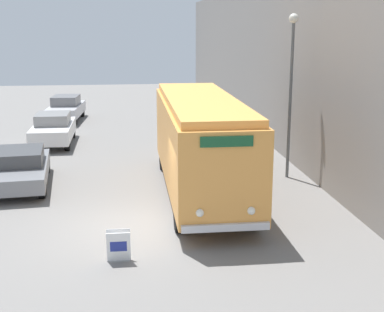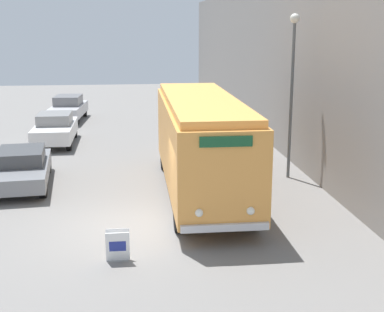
% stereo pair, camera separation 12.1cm
% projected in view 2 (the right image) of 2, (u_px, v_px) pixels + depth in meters
% --- Properties ---
extents(ground_plane, '(80.00, 80.00, 0.00)m').
position_uv_depth(ground_plane, '(130.00, 228.00, 15.86)').
color(ground_plane, slate).
extents(building_wall_right, '(0.30, 60.00, 8.07)m').
position_uv_depth(building_wall_right, '(280.00, 64.00, 25.33)').
color(building_wall_right, gray).
rests_on(building_wall_right, ground_plane).
extents(vintage_bus, '(2.51, 9.94, 3.44)m').
position_uv_depth(vintage_bus, '(201.00, 140.00, 18.65)').
color(vintage_bus, black).
rests_on(vintage_bus, ground_plane).
extents(sign_board, '(0.60, 0.31, 0.81)m').
position_uv_depth(sign_board, '(118.00, 246.00, 13.54)').
color(sign_board, gray).
rests_on(sign_board, ground_plane).
extents(streetlamp, '(0.36, 0.36, 6.27)m').
position_uv_depth(streetlamp, '(292.00, 73.00, 20.16)').
color(streetlamp, '#595E60').
rests_on(streetlamp, ground_plane).
extents(parked_car_near, '(2.37, 4.88, 1.37)m').
position_uv_depth(parked_car_near, '(22.00, 167.00, 19.87)').
color(parked_car_near, black).
rests_on(parked_car_near, ground_plane).
extents(parked_car_mid, '(1.92, 4.48, 1.56)m').
position_uv_depth(parked_car_mid, '(55.00, 129.00, 26.86)').
color(parked_car_mid, black).
rests_on(parked_car_mid, ground_plane).
extents(parked_car_far, '(2.12, 4.64, 1.57)m').
position_uv_depth(parked_car_far, '(68.00, 108.00, 33.49)').
color(parked_car_far, black).
rests_on(parked_car_far, ground_plane).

